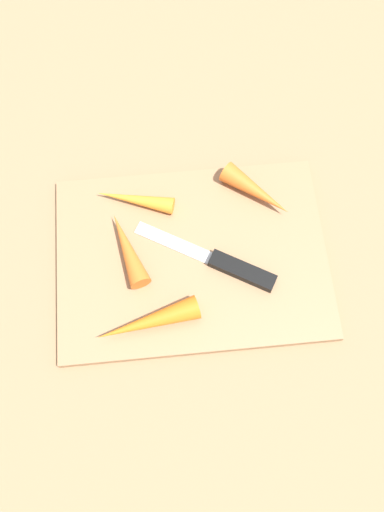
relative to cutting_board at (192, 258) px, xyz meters
name	(u,v)px	position (x,y,z in m)	size (l,w,h in m)	color
ground_plane	(192,259)	(0.00, 0.00, -0.01)	(1.40, 1.40, 0.00)	#8C6D4C
cutting_board	(192,258)	(0.00, 0.00, 0.00)	(0.36, 0.26, 0.01)	#99704C
knife	(233,267)	(-0.05, 0.02, 0.01)	(0.18, 0.12, 0.01)	#B7B7BC
carrot_shortest	(256,191)	(-0.10, -0.08, 0.02)	(0.03, 0.03, 0.10)	orange
carrot_long	(135,200)	(0.07, -0.09, 0.02)	(0.02, 0.02, 0.11)	orange
carrot_longest	(148,322)	(0.06, 0.09, 0.02)	(0.03, 0.03, 0.13)	orange
carrot_short	(127,249)	(0.08, -0.01, 0.02)	(0.03, 0.03, 0.11)	orange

